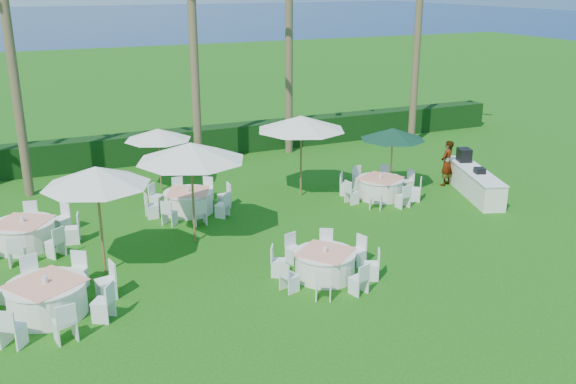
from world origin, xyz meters
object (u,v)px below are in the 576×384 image
object	(u,v)px
banquet_table_a	(47,298)
umbrella_green	(393,134)
buffet_table	(474,181)
staff_person	(447,163)
banquet_table_e	(189,201)
banquet_table_f	(380,187)
umbrella_b	(191,152)
banquet_table_b	(325,264)
umbrella_a	(96,176)
banquet_table_d	(24,234)
umbrella_c	(158,134)
umbrella_d	(301,123)

from	to	relation	value
banquet_table_a	umbrella_green	world-z (taller)	umbrella_green
buffet_table	staff_person	distance (m)	1.33
buffet_table	banquet_table_e	bearing A→B (deg)	166.34
banquet_table_a	banquet_table_f	bearing A→B (deg)	19.09
staff_person	umbrella_b	bearing A→B (deg)	-16.93
banquet_table_b	buffet_table	size ratio (longest dim) A/B	0.70
banquet_table_e	umbrella_a	world-z (taller)	umbrella_a
buffet_table	banquet_table_f	bearing A→B (deg)	161.86
banquet_table_d	staff_person	xyz separation A→B (m)	(14.52, -0.26, 0.44)
banquet_table_e	buffet_table	distance (m)	9.99
umbrella_c	banquet_table_f	bearing A→B (deg)	-30.56
banquet_table_d	buffet_table	xyz separation A→B (m)	(14.75, -1.52, 0.08)
banquet_table_f	umbrella_b	size ratio (longest dim) A/B	0.91
umbrella_c	banquet_table_b	bearing A→B (deg)	-76.61
umbrella_c	staff_person	distance (m)	10.51
umbrella_b	banquet_table_d	bearing A→B (deg)	160.01
umbrella_d	banquet_table_f	bearing A→B (deg)	-28.67
banquet_table_a	umbrella_b	bearing A→B (deg)	32.71
banquet_table_b	umbrella_c	distance (m)	9.19
umbrella_b	staff_person	bearing A→B (deg)	7.87
umbrella_c	buffet_table	bearing A→B (deg)	-26.84
banquet_table_f	umbrella_green	size ratio (longest dim) A/B	1.21
banquet_table_e	staff_person	world-z (taller)	staff_person
umbrella_d	buffet_table	bearing A→B (deg)	-22.89
umbrella_c	umbrella_b	bearing A→B (deg)	-93.01
umbrella_b	umbrella_green	distance (m)	7.91
banquet_table_a	banquet_table_b	bearing A→B (deg)	-7.60
banquet_table_e	umbrella_a	size ratio (longest dim) A/B	0.98
banquet_table_f	umbrella_b	distance (m)	7.50
umbrella_c	umbrella_green	distance (m)	8.26
umbrella_c	umbrella_d	bearing A→B (deg)	-31.60
banquet_table_d	buffet_table	size ratio (longest dim) A/B	0.77
umbrella_c	umbrella_d	distance (m)	5.11
banquet_table_d	umbrella_a	size ratio (longest dim) A/B	1.06
banquet_table_f	staff_person	distance (m)	3.02
banquet_table_f	umbrella_c	size ratio (longest dim) A/B	1.19
umbrella_a	umbrella_b	distance (m)	2.92
umbrella_green	buffet_table	size ratio (longest dim) A/B	0.59
umbrella_b	staff_person	xyz separation A→B (m)	(10.01, 1.38, -1.87)
banquet_table_f	umbrella_green	world-z (taller)	umbrella_green
banquet_table_a	umbrella_b	xyz separation A→B (m)	(4.26, 2.74, 2.29)
banquet_table_a	buffet_table	bearing A→B (deg)	11.16
staff_person	banquet_table_f	bearing A→B (deg)	-20.72
umbrella_a	banquet_table_d	bearing A→B (deg)	123.85
umbrella_b	buffet_table	distance (m)	10.48
banquet_table_f	banquet_table_d	bearing A→B (deg)	177.66
banquet_table_b	umbrella_green	world-z (taller)	umbrella_green
banquet_table_a	banquet_table_e	size ratio (longest dim) A/B	1.12
banquet_table_d	banquet_table_e	size ratio (longest dim) A/B	1.08
banquet_table_a	banquet_table_e	bearing A→B (deg)	47.40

